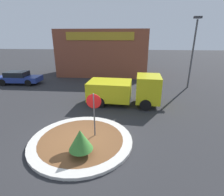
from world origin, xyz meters
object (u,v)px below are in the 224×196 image
Objects in this scene: stop_sign at (94,108)px; parked_sedan_blue at (19,78)px; light_pole at (193,48)px; utility_truck at (125,90)px.

stop_sign reaches higher than parked_sedan_blue.
parked_sedan_blue is 0.68× the size of light_pole.
utility_truck is 12.71m from parked_sedan_blue.
utility_truck reaches higher than parked_sedan_blue.
parked_sedan_blue is at bearing 135.84° from stop_sign.
stop_sign is at bearing -102.37° from utility_truck.
stop_sign is 0.44× the size of utility_truck.
utility_truck is at bearing 73.48° from stop_sign.
parked_sedan_blue is at bearing -179.23° from light_pole.
stop_sign is 0.54× the size of parked_sedan_blue.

